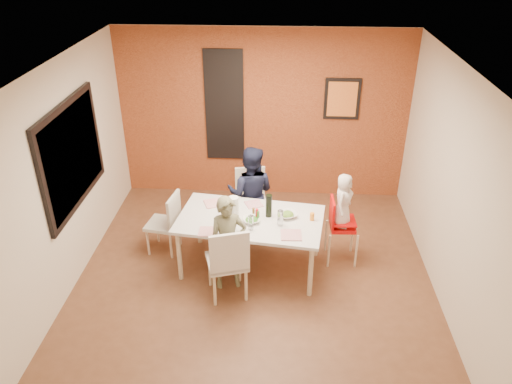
# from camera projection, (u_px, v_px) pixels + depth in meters

# --- Properties ---
(ground) EXTENTS (4.50, 4.50, 0.00)m
(ground) POSITION_uv_depth(u_px,v_px,m) (255.00, 274.00, 6.47)
(ground) COLOR brown
(ground) RESTS_ON ground
(ceiling) EXTENTS (4.50, 4.50, 0.02)m
(ceiling) POSITION_uv_depth(u_px,v_px,m) (254.00, 67.00, 5.17)
(ceiling) COLOR silver
(ceiling) RESTS_ON wall_back
(wall_back) EXTENTS (4.50, 0.02, 2.70)m
(wall_back) POSITION_uv_depth(u_px,v_px,m) (263.00, 115.00, 7.79)
(wall_back) COLOR beige
(wall_back) RESTS_ON ground
(wall_front) EXTENTS (4.50, 0.02, 2.70)m
(wall_front) POSITION_uv_depth(u_px,v_px,m) (237.00, 316.00, 3.86)
(wall_front) COLOR beige
(wall_front) RESTS_ON ground
(wall_left) EXTENTS (0.02, 4.50, 2.70)m
(wall_left) POSITION_uv_depth(u_px,v_px,m) (66.00, 177.00, 5.94)
(wall_left) COLOR beige
(wall_left) RESTS_ON ground
(wall_right) EXTENTS (0.02, 4.50, 2.70)m
(wall_right) POSITION_uv_depth(u_px,v_px,m) (450.00, 187.00, 5.71)
(wall_right) COLOR beige
(wall_right) RESTS_ON ground
(brick_accent_wall) EXTENTS (4.50, 0.02, 2.70)m
(brick_accent_wall) POSITION_uv_depth(u_px,v_px,m) (263.00, 116.00, 7.77)
(brick_accent_wall) COLOR maroon
(brick_accent_wall) RESTS_ON ground
(picture_window_frame) EXTENTS (0.05, 1.70, 1.30)m
(picture_window_frame) POSITION_uv_depth(u_px,v_px,m) (72.00, 155.00, 6.01)
(picture_window_frame) COLOR black
(picture_window_frame) RESTS_ON wall_left
(picture_window_pane) EXTENTS (0.02, 1.55, 1.15)m
(picture_window_pane) POSITION_uv_depth(u_px,v_px,m) (73.00, 155.00, 6.01)
(picture_window_pane) COLOR black
(picture_window_pane) RESTS_ON wall_left
(glassblock_strip) EXTENTS (0.55, 0.03, 1.70)m
(glassblock_strip) POSITION_uv_depth(u_px,v_px,m) (224.00, 106.00, 7.72)
(glassblock_strip) COLOR silver
(glassblock_strip) RESTS_ON wall_back
(glassblock_surround) EXTENTS (0.60, 0.03, 1.76)m
(glassblock_surround) POSITION_uv_depth(u_px,v_px,m) (224.00, 106.00, 7.71)
(glassblock_surround) COLOR black
(glassblock_surround) RESTS_ON wall_back
(art_print_frame) EXTENTS (0.54, 0.03, 0.64)m
(art_print_frame) POSITION_uv_depth(u_px,v_px,m) (342.00, 99.00, 7.55)
(art_print_frame) COLOR black
(art_print_frame) RESTS_ON wall_back
(art_print_canvas) EXTENTS (0.44, 0.01, 0.54)m
(art_print_canvas) POSITION_uv_depth(u_px,v_px,m) (342.00, 99.00, 7.54)
(art_print_canvas) COLOR orange
(art_print_canvas) RESTS_ON wall_back
(dining_table) EXTENTS (1.92, 1.24, 0.75)m
(dining_table) POSITION_uv_depth(u_px,v_px,m) (250.00, 223.00, 6.29)
(dining_table) COLOR silver
(dining_table) RESTS_ON ground
(chair_near) EXTENTS (0.57, 0.57, 0.99)m
(chair_near) POSITION_uv_depth(u_px,v_px,m) (228.00, 260.00, 5.81)
(chair_near) COLOR silver
(chair_near) RESTS_ON ground
(chair_far) EXTENTS (0.50, 0.50, 0.93)m
(chair_far) POSITION_uv_depth(u_px,v_px,m) (251.00, 196.00, 7.22)
(chair_far) COLOR white
(chair_far) RESTS_ON ground
(chair_left) EXTENTS (0.47, 0.47, 0.87)m
(chair_left) POSITION_uv_depth(u_px,v_px,m) (168.00, 220.00, 6.71)
(chair_left) COLOR beige
(chair_left) RESTS_ON ground
(high_chair) EXTENTS (0.40, 0.40, 0.92)m
(high_chair) POSITION_uv_depth(u_px,v_px,m) (339.00, 224.00, 6.50)
(high_chair) COLOR red
(high_chair) RESTS_ON ground
(child_near) EXTENTS (0.51, 0.40, 1.24)m
(child_near) POSITION_uv_depth(u_px,v_px,m) (228.00, 243.00, 6.00)
(child_near) COLOR #616045
(child_near) RESTS_ON ground
(child_far) EXTENTS (0.74, 0.61, 1.39)m
(child_far) POSITION_uv_depth(u_px,v_px,m) (251.00, 194.00, 6.92)
(child_far) COLOR black
(child_far) RESTS_ON ground
(toddler) EXTENTS (0.35, 0.42, 0.73)m
(toddler) POSITION_uv_depth(u_px,v_px,m) (343.00, 200.00, 6.33)
(toddler) COLOR silver
(toddler) RESTS_ON high_chair
(plate_near_left) EXTENTS (0.22, 0.22, 0.01)m
(plate_near_left) POSITION_uv_depth(u_px,v_px,m) (208.00, 232.00, 5.98)
(plate_near_left) COLOR white
(plate_near_left) RESTS_ON dining_table
(plate_far_mid) EXTENTS (0.27, 0.27, 0.01)m
(plate_far_mid) POSITION_uv_depth(u_px,v_px,m) (254.00, 204.00, 6.55)
(plate_far_mid) COLOR silver
(plate_far_mid) RESTS_ON dining_table
(plate_near_right) EXTENTS (0.25, 0.25, 0.01)m
(plate_near_right) POSITION_uv_depth(u_px,v_px,m) (291.00, 235.00, 5.91)
(plate_near_right) COLOR silver
(plate_near_right) RESTS_ON dining_table
(plate_far_left) EXTENTS (0.30, 0.30, 0.01)m
(plate_far_left) POSITION_uv_depth(u_px,v_px,m) (214.00, 203.00, 6.57)
(plate_far_left) COLOR white
(plate_far_left) RESTS_ON dining_table
(salad_bowl_a) EXTENTS (0.25, 0.25, 0.05)m
(salad_bowl_a) POSITION_uv_depth(u_px,v_px,m) (252.00, 220.00, 6.17)
(salad_bowl_a) COLOR white
(salad_bowl_a) RESTS_ON dining_table
(salad_bowl_b) EXTENTS (0.30, 0.30, 0.06)m
(salad_bowl_b) POSITION_uv_depth(u_px,v_px,m) (288.00, 215.00, 6.27)
(salad_bowl_b) COLOR white
(salad_bowl_b) RESTS_ON dining_table
(wine_bottle) EXTENTS (0.08, 0.08, 0.30)m
(wine_bottle) POSITION_uv_depth(u_px,v_px,m) (269.00, 206.00, 6.23)
(wine_bottle) COLOR black
(wine_bottle) RESTS_ON dining_table
(wine_glass_a) EXTENTS (0.07, 0.07, 0.19)m
(wine_glass_a) POSITION_uv_depth(u_px,v_px,m) (251.00, 223.00, 5.99)
(wine_glass_a) COLOR silver
(wine_glass_a) RESTS_ON dining_table
(wine_glass_b) EXTENTS (0.07, 0.07, 0.21)m
(wine_glass_b) POSITION_uv_depth(u_px,v_px,m) (280.00, 218.00, 6.06)
(wine_glass_b) COLOR silver
(wine_glass_b) RESTS_ON dining_table
(paper_towel_roll) EXTENTS (0.13, 0.13, 0.28)m
(paper_towel_roll) POSITION_uv_depth(u_px,v_px,m) (234.00, 207.00, 6.21)
(paper_towel_roll) COLOR white
(paper_towel_roll) RESTS_ON dining_table
(condiment_red) EXTENTS (0.04, 0.04, 0.15)m
(condiment_red) POSITION_uv_depth(u_px,v_px,m) (257.00, 214.00, 6.19)
(condiment_red) COLOR red
(condiment_red) RESTS_ON dining_table
(condiment_green) EXTENTS (0.03, 0.03, 0.13)m
(condiment_green) POSITION_uv_depth(u_px,v_px,m) (258.00, 216.00, 6.18)
(condiment_green) COLOR #3F7A28
(condiment_green) RESTS_ON dining_table
(condiment_brown) EXTENTS (0.03, 0.03, 0.12)m
(condiment_brown) POSITION_uv_depth(u_px,v_px,m) (254.00, 212.00, 6.25)
(condiment_brown) COLOR brown
(condiment_brown) RESTS_ON dining_table
(sippy_cup) EXTENTS (0.06, 0.06, 0.10)m
(sippy_cup) POSITION_uv_depth(u_px,v_px,m) (312.00, 217.00, 6.19)
(sippy_cup) COLOR orange
(sippy_cup) RESTS_ON dining_table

